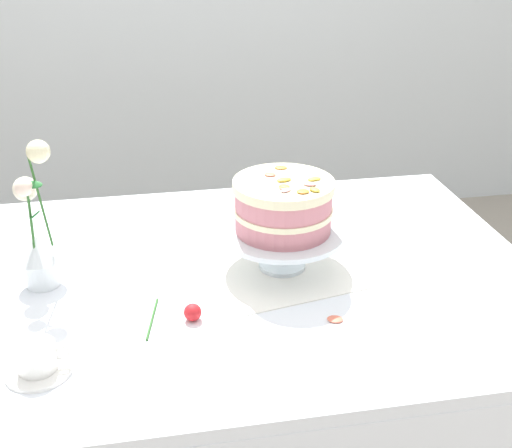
% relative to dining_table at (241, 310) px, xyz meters
% --- Properties ---
extents(dining_table, '(1.40, 1.00, 0.74)m').
position_rel_dining_table_xyz_m(dining_table, '(0.00, 0.00, 0.00)').
color(dining_table, white).
rests_on(dining_table, ground).
extents(linen_napkin, '(0.38, 0.38, 0.00)m').
position_rel_dining_table_xyz_m(linen_napkin, '(0.10, 0.03, 0.09)').
color(linen_napkin, white).
rests_on(linen_napkin, dining_table).
extents(cake_stand, '(0.29, 0.29, 0.10)m').
position_rel_dining_table_xyz_m(cake_stand, '(0.10, 0.03, 0.17)').
color(cake_stand, silver).
rests_on(cake_stand, linen_napkin).
extents(layer_cake, '(0.23, 0.23, 0.13)m').
position_rel_dining_table_xyz_m(layer_cake, '(0.10, 0.03, 0.25)').
color(layer_cake, '#CC7A84').
rests_on(layer_cake, cake_stand).
extents(flower_vase, '(0.11, 0.11, 0.34)m').
position_rel_dining_table_xyz_m(flower_vase, '(-0.44, 0.05, 0.21)').
color(flower_vase, silver).
rests_on(flower_vase, dining_table).
extents(teacup, '(0.12, 0.12, 0.06)m').
position_rel_dining_table_xyz_m(teacup, '(-0.42, -0.27, 0.12)').
color(teacup, white).
rests_on(teacup, dining_table).
extents(fallen_rose, '(0.12, 0.15, 0.04)m').
position_rel_dining_table_xyz_m(fallen_rose, '(-0.13, -0.15, 0.11)').
color(fallen_rose, '#2D6028').
rests_on(fallen_rose, dining_table).
extents(loose_petal_0, '(0.04, 0.04, 0.01)m').
position_rel_dining_table_xyz_m(loose_petal_0, '(0.17, -0.21, 0.09)').
color(loose_petal_0, '#E56B51').
rests_on(loose_petal_0, dining_table).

